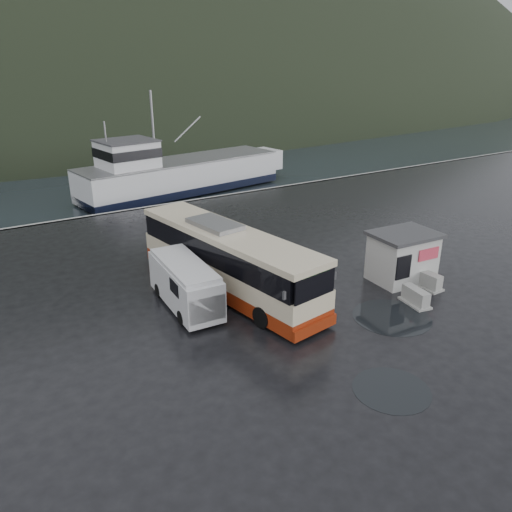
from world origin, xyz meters
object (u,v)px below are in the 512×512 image
white_van (186,306)px  dome_tent (285,318)px  fishing_trawler (182,178)px  jersey_barrier_b (415,304)px  waste_bin_right (390,274)px  ticket_kiosk (400,279)px  coach_bus (228,290)px  jersey_barrier_a (426,287)px  waste_bin_left (293,316)px

white_van → dome_tent: 4.87m
white_van → fishing_trawler: fishing_trawler is taller
dome_tent → white_van: bearing=133.5°
jersey_barrier_b → fishing_trawler: size_ratio=0.07×
waste_bin_right → white_van: bearing=167.6°
dome_tent → fishing_trawler: 30.11m
ticket_kiosk → jersey_barrier_b: ticket_kiosk is taller
coach_bus → white_van: size_ratio=2.24×
jersey_barrier_a → jersey_barrier_b: size_ratio=1.04×
waste_bin_right → fishing_trawler: size_ratio=0.06×
waste_bin_right → dome_tent: 7.87m
waste_bin_right → jersey_barrier_b: (-1.62, -3.22, 0.00)m
coach_bus → ticket_kiosk: (8.51, -3.73, 0.00)m
waste_bin_right → dome_tent: size_ratio=0.52×
waste_bin_right → jersey_barrier_b: bearing=-116.8°
waste_bin_left → dome_tent: bearing=-177.0°
white_van → coach_bus: bearing=14.0°
waste_bin_right → jersey_barrier_a: bearing=-80.9°
waste_bin_right → fishing_trawler: 28.01m
waste_bin_left → ticket_kiosk: size_ratio=0.38×
coach_bus → fishing_trawler: size_ratio=0.50×
waste_bin_right → waste_bin_left: bearing=-171.9°
waste_bin_left → fishing_trawler: bearing=75.9°
coach_bus → waste_bin_left: 4.17m
coach_bus → ticket_kiosk: 9.29m
waste_bin_right → ticket_kiosk: 0.79m
white_van → jersey_barrier_a: bearing=-18.8°
white_van → dome_tent: (3.35, -3.53, 0.00)m
dome_tent → waste_bin_left: bearing=3.0°
jersey_barrier_a → jersey_barrier_b: bearing=-153.0°
white_van → waste_bin_right: bearing=-9.2°
dome_tent → ticket_kiosk: ticket_kiosk is taller
waste_bin_left → jersey_barrier_a: (7.70, -1.16, 0.00)m
coach_bus → waste_bin_right: bearing=-27.5°
fishing_trawler → coach_bus: bearing=-117.2°
waste_bin_right → jersey_barrier_a: size_ratio=0.85×
waste_bin_right → jersey_barrier_b: size_ratio=0.88×
waste_bin_right → coach_bus: bearing=161.0°
jersey_barrier_b → fishing_trawler: bearing=87.1°
waste_bin_right → dome_tent: (-7.79, -1.07, 0.00)m
waste_bin_right → ticket_kiosk: size_ratio=0.42×
waste_bin_left → white_van: bearing=137.3°
dome_tent → fishing_trawler: bearing=75.0°
dome_tent → fishing_trawler: fishing_trawler is taller
ticket_kiosk → coach_bus: bearing=160.0°
white_van → jersey_barrier_a: 12.41m
coach_bus → white_van: coach_bus is taller
ticket_kiosk → jersey_barrier_b: size_ratio=2.10×
jersey_barrier_a → fishing_trawler: fishing_trawler is taller
ticket_kiosk → dome_tent: bearing=-174.3°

